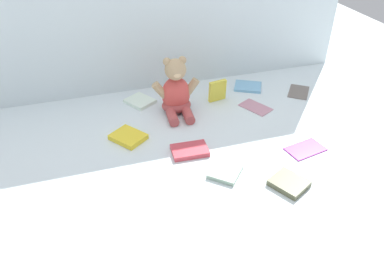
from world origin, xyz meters
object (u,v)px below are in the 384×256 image
Objects in this scene: book_case_3 at (289,183)px; book_case_4 at (299,91)px; book_case_6 at (248,87)px; book_case_9 at (225,172)px; book_case_8 at (190,150)px; book_case_1 at (305,149)px; book_case_2 at (217,91)px; teddy_bear at (176,93)px; book_case_5 at (256,107)px; book_case_0 at (140,101)px; book_case_7 at (128,137)px.

book_case_3 reaches higher than book_case_4.
book_case_6 is at bearing 8.58° from book_case_4.
book_case_4 is 0.66m from book_case_9.
book_case_8 is at bearing -110.27° from book_case_9.
book_case_2 is (-0.18, 0.42, 0.04)m from book_case_1.
teddy_bear reaches higher than book_case_5.
book_case_8 is (-0.39, 0.10, 0.00)m from book_case_1.
book_case_9 is at bearing -80.04° from teddy_bear.
book_case_3 is at bearing -97.88° from book_case_2.
book_case_3 is (0.35, -0.65, 0.00)m from book_case_0.
book_case_7 is 1.22× the size of book_case_9.
book_case_9 is (-0.27, -0.35, 0.00)m from book_case_5.
book_case_2 is 0.48m from book_case_9.
teddy_bear is 1.86× the size of book_case_8.
book_case_5 is at bearing 125.81° from book_case_0.
book_case_2 is at bearing 30.70° from book_case_4.
teddy_bear is 0.43m from book_case_9.
book_case_7 is at bearing 159.52° from book_case_5.
book_case_5 is 1.33× the size of book_case_9.
book_case_7 is at bearing 109.81° from book_case_3.
book_case_8 is (-0.03, -0.28, -0.08)m from teddy_bear.
book_case_7 is 0.93× the size of book_case_8.
book_case_8 is at bearing 64.05° from book_case_1.
book_case_3 is at bearing 86.08° from book_case_0.
book_case_8 is at bearing 106.12° from book_case_3.
book_case_6 is at bearing 48.47° from book_case_5.
book_case_7 reaches higher than book_case_8.
book_case_4 is (0.35, 0.53, -0.01)m from book_case_3.
book_case_6 is at bearing 10.25° from book_case_2.
book_case_2 is 0.73× the size of book_case_8.
teddy_bear is 2.43× the size of book_case_9.
book_case_5 is at bearing 13.90° from book_case_6.
book_case_2 reaches higher than book_case_3.
teddy_bear is at bearing -46.40° from book_case_6.
teddy_bear reaches higher than book_case_6.
book_case_0 is at bearing -146.84° from book_case_7.
book_case_7 is (-0.09, -0.25, 0.00)m from book_case_0.
book_case_0 is 0.70m from book_case_4.
book_case_1 is 1.46× the size of book_case_2.
teddy_bear is 1.83× the size of book_case_5.
book_case_8 is at bearing -17.80° from book_case_6.
book_case_2 is at bearing 64.72° from book_case_3.
book_case_5 is 0.45m from book_case_9.
book_case_1 is 1.14× the size of book_case_6.
book_case_7 is at bearing 46.57° from book_case_4.
book_case_6 is 0.61m from book_case_9.
book_case_0 is 0.94× the size of book_case_7.
book_case_6 reaches higher than book_case_4.
book_case_6 is (-0.00, 0.49, 0.00)m from book_case_1.
book_case_2 reaches higher than book_case_4.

